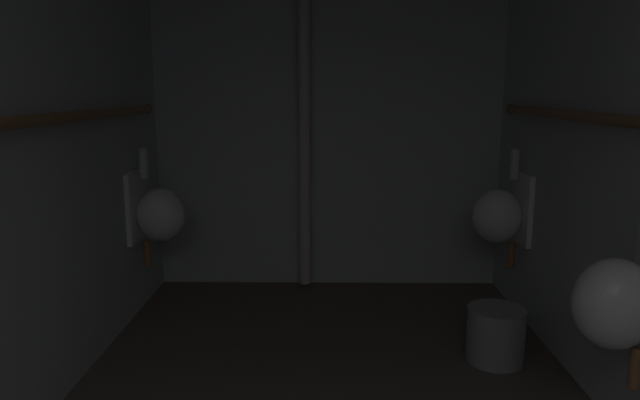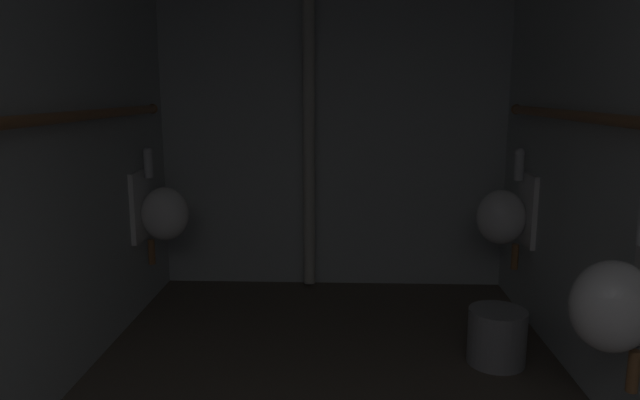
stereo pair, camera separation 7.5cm
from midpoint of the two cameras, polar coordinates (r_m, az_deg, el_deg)
name	(u,v)px [view 1 (the left image)]	position (r m, az deg, el deg)	size (l,w,h in m)	color
wall_back	(329,117)	(4.14, 0.32, 8.18)	(2.55, 0.06, 2.43)	#B7BDBD
urinal_left_mid	(158,213)	(3.78, -16.19, -1.22)	(0.32, 0.30, 0.76)	white
urinal_right_mid	(622,301)	(2.39, 26.68, -8.84)	(0.32, 0.30, 0.76)	white
urinal_right_far	(501,214)	(3.75, 16.80, -1.36)	(0.32, 0.30, 0.76)	white
standpipe_back_wall	(305,117)	(4.03, -2.05, 8.10)	(0.08, 0.08, 2.38)	beige
waste_bin	(496,335)	(3.23, 16.25, -12.57)	(0.30, 0.30, 0.29)	gray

